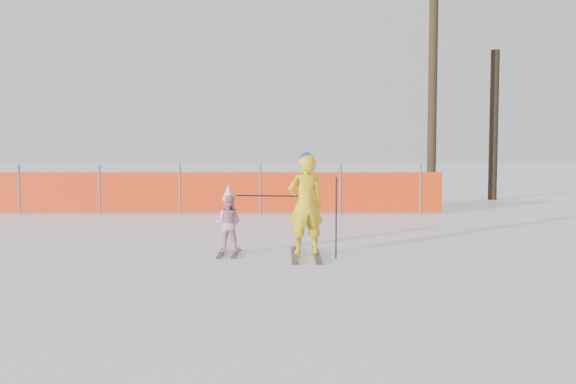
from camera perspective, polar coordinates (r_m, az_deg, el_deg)
The scene contains 6 objects.
ground at distance 9.23m, azimuth 0.01°, elevation -6.42°, with size 120.00×120.00×0.00m, color white.
adult at distance 9.78m, azimuth 1.58°, elevation -1.15°, with size 0.63×1.46×1.60m.
child at distance 10.07m, azimuth -5.33°, elevation -2.72°, with size 0.49×0.93×1.09m.
ski_poles at distance 9.72m, azimuth 1.51°, elevation -1.43°, with size 1.54×0.42×1.23m.
safety_fence at distance 16.33m, azimuth -12.18°, elevation 0.00°, with size 14.57×0.06×1.25m.
tree_trunks at distance 20.01m, azimuth 15.18°, elevation 7.46°, with size 2.67×2.23×6.77m.
Camera 1 is at (-0.04, -9.08, 1.67)m, focal length 40.00 mm.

